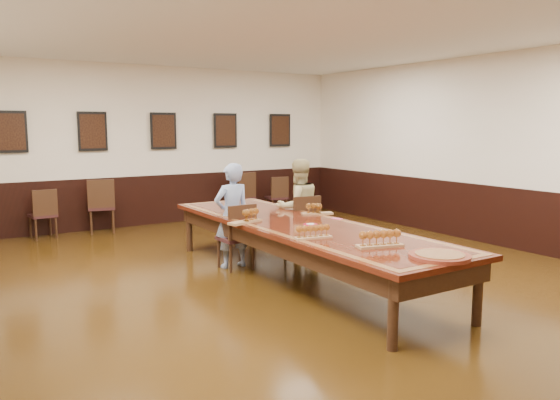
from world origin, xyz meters
TOP-DOWN VIEW (x-y plane):
  - floor at (0.00, 0.00)m, footprint 8.00×10.00m
  - ceiling at (0.00, 0.00)m, footprint 8.00×10.00m
  - wall_back at (0.00, 5.01)m, footprint 8.00×0.02m
  - wall_right at (4.01, 0.00)m, footprint 0.02×10.00m
  - chair_man at (-0.45, 0.96)m, footprint 0.45×0.49m
  - chair_woman at (0.74, 1.06)m, footprint 0.51×0.55m
  - spare_chair_a at (-2.41, 4.65)m, footprint 0.47×0.50m
  - spare_chair_b at (-1.37, 4.66)m, footprint 0.58×0.62m
  - spare_chair_c at (1.50, 4.47)m, footprint 0.59×0.63m
  - spare_chair_d at (2.43, 4.52)m, footprint 0.47×0.50m
  - person_man at (-0.45, 1.06)m, footprint 0.55×0.37m
  - person_woman at (0.75, 1.16)m, footprint 0.82×0.68m
  - pink_phone at (0.60, 0.01)m, footprint 0.12×0.16m
  - wainscoting at (0.00, 0.00)m, footprint 8.00×10.00m
  - conference_table at (0.00, 0.00)m, footprint 1.40×5.00m
  - posters at (0.00, 4.94)m, footprint 6.14×0.04m
  - flight_a at (-0.56, 0.40)m, footprint 0.51×0.27m
  - flight_b at (0.58, 0.46)m, footprint 0.47×0.27m
  - flight_c at (-0.43, -0.87)m, footprint 0.45×0.21m
  - flight_d at (-0.09, -1.60)m, footprint 0.52×0.28m
  - red_plate_grp at (0.02, -0.19)m, footprint 0.18×0.18m
  - carved_platter at (0.08, -2.25)m, footprint 0.62×0.62m

SIDE VIEW (x-z plane):
  - floor at x=0.00m, z-range -0.02..0.00m
  - spare_chair_d at x=2.43m, z-range 0.00..0.89m
  - spare_chair_a at x=-2.41m, z-range 0.00..0.90m
  - chair_man at x=-0.45m, z-range 0.00..0.93m
  - chair_woman at x=0.74m, z-range 0.00..0.96m
  - wainscoting at x=0.00m, z-range 0.00..1.00m
  - spare_chair_b at x=-1.37m, z-range 0.00..1.02m
  - spare_chair_c at x=1.50m, z-range 0.00..1.03m
  - conference_table at x=0.00m, z-range 0.23..0.99m
  - person_man at x=-0.45m, z-range 0.00..1.49m
  - person_woman at x=0.75m, z-range 0.00..1.50m
  - pink_phone at x=0.60m, z-range 0.75..0.76m
  - red_plate_grp at x=0.02m, z-range 0.75..0.77m
  - carved_platter at x=0.08m, z-range 0.75..0.80m
  - flight_c at x=-0.43m, z-range 0.74..0.91m
  - flight_b at x=0.58m, z-range 0.74..0.91m
  - flight_a at x=-0.56m, z-range 0.74..0.93m
  - flight_d at x=-0.09m, z-range 0.74..0.93m
  - wall_back at x=0.00m, z-range 0.00..3.20m
  - wall_right at x=4.01m, z-range 0.00..3.20m
  - posters at x=0.00m, z-range 1.53..2.27m
  - ceiling at x=0.00m, z-range 3.20..3.22m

